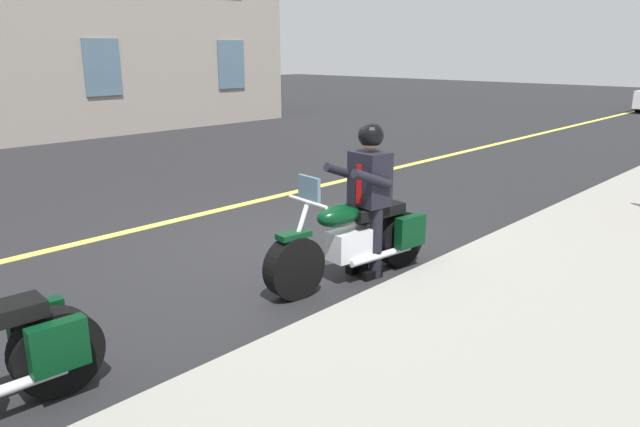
% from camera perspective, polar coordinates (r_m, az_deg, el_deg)
% --- Properties ---
extents(ground_plane, '(80.00, 80.00, 0.00)m').
position_cam_1_polar(ground_plane, '(7.74, -4.50, -3.27)').
color(ground_plane, black).
extents(lane_center_stripe, '(60.00, 0.16, 0.01)m').
position_cam_1_polar(lane_center_stripe, '(9.25, -12.89, -0.43)').
color(lane_center_stripe, '#E5DB4C').
rests_on(lane_center_stripe, ground_plane).
extents(motorcycle_main, '(2.22, 0.78, 1.26)m').
position_cam_1_polar(motorcycle_main, '(6.56, 3.43, -2.58)').
color(motorcycle_main, black).
rests_on(motorcycle_main, ground_plane).
extents(rider_main, '(0.67, 0.61, 1.74)m').
position_cam_1_polar(rider_main, '(6.53, 4.73, 2.63)').
color(rider_main, black).
rests_on(rider_main, ground_plane).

